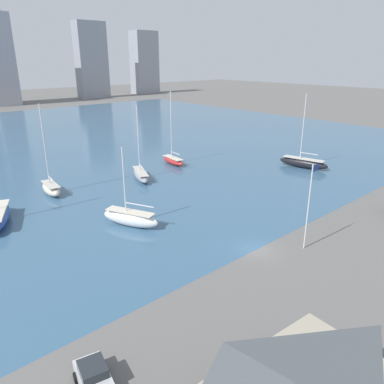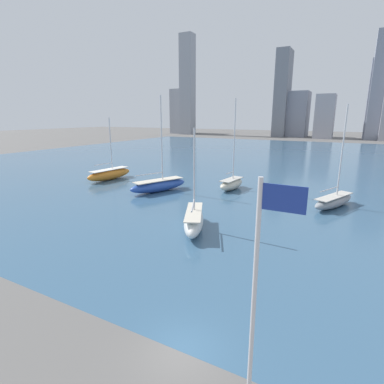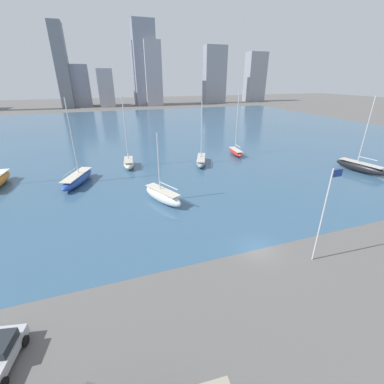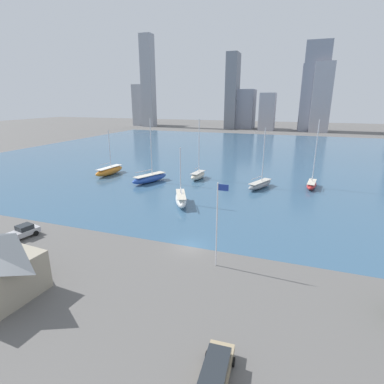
# 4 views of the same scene
# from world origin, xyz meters

# --- Properties ---
(ground_plane) EXTENTS (500.00, 500.00, 0.00)m
(ground_plane) POSITION_xyz_m (0.00, 0.00, 0.00)
(ground_plane) COLOR #605E5B
(harbor_water) EXTENTS (180.00, 140.00, 0.00)m
(harbor_water) POSITION_xyz_m (0.00, 70.00, 0.00)
(harbor_water) COLOR #385B7A
(harbor_water) RESTS_ON ground_plane
(flag_pole) EXTENTS (1.24, 0.14, 9.93)m
(flag_pole) POSITION_xyz_m (4.45, -3.32, 5.44)
(flag_pole) COLOR silver
(flag_pole) RESTS_ON ground_plane
(distant_city_skyline) EXTENTS (218.05, 24.59, 60.80)m
(distant_city_skyline) POSITION_xyz_m (2.25, 169.94, 19.94)
(distant_city_skyline) COLOR #8E939E
(distant_city_skyline) RESTS_ON ground_plane
(sailboat_white) EXTENTS (5.08, 8.12, 10.36)m
(sailboat_white) POSITION_xyz_m (-7.14, 14.94, 1.09)
(sailboat_white) COLOR white
(sailboat_white) RESTS_ON harbor_water
(sailboat_blue) EXTENTS (6.14, 10.07, 14.49)m
(sailboat_blue) POSITION_xyz_m (-19.66, 26.98, 1.02)
(sailboat_blue) COLOR #284CA8
(sailboat_blue) RESTS_ON harbor_water
(sailboat_cream) EXTENTS (2.85, 6.58, 14.13)m
(sailboat_cream) POSITION_xyz_m (-10.05, 33.48, 1.01)
(sailboat_cream) COLOR beige
(sailboat_cream) RESTS_ON harbor_water
(sailboat_red) EXTENTS (2.68, 7.02, 14.49)m
(sailboat_red) POSITION_xyz_m (15.61, 34.43, 0.90)
(sailboat_red) COLOR #B72828
(sailboat_red) RESTS_ON harbor_water
(sailboat_black) EXTENTS (4.10, 10.01, 14.28)m
(sailboat_black) POSITION_xyz_m (33.32, 15.48, 1.03)
(sailboat_black) COLOR black
(sailboat_black) RESTS_ON harbor_water
(sailboat_gray) EXTENTS (5.24, 8.72, 12.90)m
(sailboat_gray) POSITION_xyz_m (5.07, 30.60, 0.88)
(sailboat_gray) COLOR gray
(sailboat_gray) RESTS_ON harbor_water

